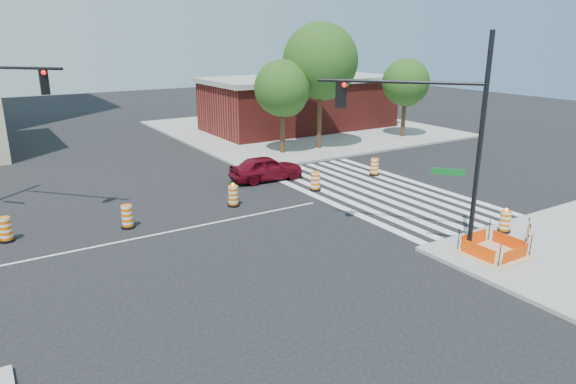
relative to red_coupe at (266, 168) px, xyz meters
name	(u,v)px	position (x,y,z in m)	size (l,w,h in m)	color
ground	(179,230)	(-7.14, -4.91, -0.72)	(120.00, 120.00, 0.00)	black
sidewalk_ne	(299,129)	(10.86, 13.09, -0.65)	(22.00, 22.00, 0.15)	gray
crosswalk_east	(373,191)	(3.81, -4.91, -0.71)	(6.75, 13.50, 0.01)	silver
lane_centerline	(179,230)	(-7.14, -4.91, -0.72)	(14.00, 0.12, 0.01)	silver
excavation_pit	(493,252)	(1.86, -13.91, -0.50)	(2.20, 2.20, 0.90)	tan
brick_storefront	(299,103)	(10.86, 13.09, 1.60)	(16.50, 8.50, 4.60)	maroon
red_coupe	(266,168)	(0.00, 0.00, 0.00)	(1.70, 4.23, 1.44)	#5F0814
signal_pole_se	(433,124)	(0.25, -11.93, 4.21)	(4.05, 4.72, 8.05)	black
pit_drum	(505,222)	(4.15, -12.71, -0.13)	(0.53, 0.53, 1.05)	black
barricade	(528,232)	(3.62, -14.12, 0.00)	(0.73, 0.55, 1.03)	orange
tree_north_c	(283,91)	(4.38, 5.33, 3.65)	(3.87, 3.83, 6.52)	#382314
tree_north_d	(321,65)	(7.43, 5.20, 5.30)	(5.27, 5.27, 8.97)	#382314
tree_north_e	(406,85)	(15.85, 5.30, 3.52)	(3.73, 3.72, 6.32)	#382314
median_drum_1	(6,230)	(-13.52, -2.42, -0.24)	(0.60, 0.60, 1.02)	black
median_drum_2	(127,217)	(-8.92, -3.48, -0.24)	(0.60, 0.60, 1.02)	black
median_drum_3	(233,196)	(-3.70, -3.23, -0.23)	(0.60, 0.60, 1.18)	black
median_drum_4	(315,182)	(1.23, -3.17, -0.24)	(0.60, 0.60, 1.02)	black
median_drum_5	(375,167)	(6.01, -2.48, -0.24)	(0.60, 0.60, 1.02)	black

